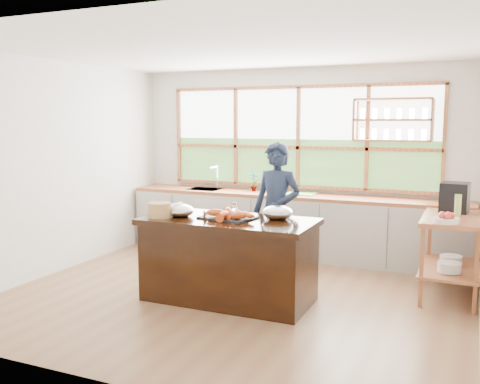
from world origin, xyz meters
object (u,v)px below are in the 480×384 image
Objects in this scene: espresso_machine at (455,197)px; wicker_basket at (160,210)px; island at (229,259)px; cook at (276,212)px.

wicker_basket is (-2.91, -1.65, -0.09)m from espresso_machine.
cook is (0.22, 0.90, 0.39)m from island.
espresso_machine is at bearing 33.23° from island.
espresso_machine reaches higher than wicker_basket.
island is 1.01m from cook.
cook is 4.96× the size of espresso_machine.
island is 5.44× the size of espresso_machine.
wicker_basket is (-0.72, -0.22, 0.53)m from island.
wicker_basket is (-0.94, -1.12, 0.14)m from cook.
island is at bearing 16.62° from wicker_basket.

